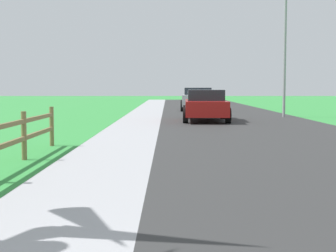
{
  "coord_description": "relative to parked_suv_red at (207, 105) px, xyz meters",
  "views": [
    {
      "loc": [
        0.32,
        -0.91,
        1.54
      ],
      "look_at": [
        0.29,
        8.65,
        0.8
      ],
      "focal_mm": 53.94,
      "sensor_mm": 36.0,
      "label": 1
    }
  ],
  "objects": [
    {
      "name": "curb_concrete",
      "position": [
        -5.03,
        5.02,
        -0.72
      ],
      "size": [
        6.0,
        66.0,
        0.01
      ],
      "primitive_type": "cube",
      "color": "#9F9EA2",
      "rests_on": "ground"
    },
    {
      "name": "ground_plane",
      "position": [
        -2.03,
        3.02,
        -0.73
      ],
      "size": [
        120.0,
        120.0,
        0.0
      ],
      "primitive_type": "plane",
      "color": "#338D3E"
    },
    {
      "name": "parked_car_silver",
      "position": [
        0.27,
        10.25,
        0.05
      ],
      "size": [
        2.38,
        4.94,
        1.49
      ],
      "color": "#B7BABF",
      "rests_on": "ground"
    },
    {
      "name": "parked_suv_red",
      "position": [
        0.0,
        0.0,
        0.0
      ],
      "size": [
        2.15,
        4.95,
        1.41
      ],
      "color": "maroon",
      "rests_on": "ground"
    },
    {
      "name": "grass_verge",
      "position": [
        -6.53,
        5.02,
        -0.72
      ],
      "size": [
        5.0,
        66.0,
        0.0
      ],
      "primitive_type": "cube",
      "color": "#338D3E",
      "rests_on": "ground"
    },
    {
      "name": "street_lamp",
      "position": [
        4.34,
        2.88,
        3.12
      ],
      "size": [
        1.17,
        0.2,
        6.49
      ],
      "color": "gray",
      "rests_on": "ground"
    },
    {
      "name": "road_asphalt",
      "position": [
        1.47,
        5.02,
        -0.72
      ],
      "size": [
        7.0,
        66.0,
        0.01
      ],
      "primitive_type": "cube",
      "color": "#2F2F2F",
      "rests_on": "ground"
    }
  ]
}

